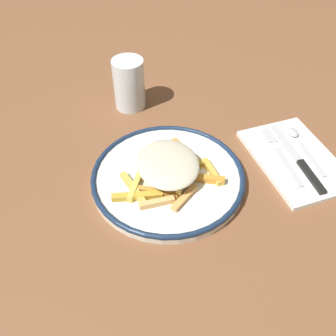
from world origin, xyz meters
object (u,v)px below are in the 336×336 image
napkin (295,159)px  spoon (300,142)px  knife (301,163)px  fries_heap (169,168)px  water_glass (129,84)px  plate (168,177)px  fork (282,156)px

napkin → spoon: (0.03, 0.03, 0.01)m
knife → spoon: size_ratio=1.38×
fries_heap → water_glass: 0.27m
fries_heap → spoon: size_ratio=1.42×
plate → napkin: size_ratio=1.31×
napkin → knife: (-0.00, -0.02, 0.01)m
water_glass → plate: bearing=-88.5°
plate → napkin: 0.27m
plate → fries_heap: fries_heap is taller
spoon → napkin: bearing=-131.4°
fork → fries_heap: bearing=176.5°
plate → knife: plate is taller
plate → spoon: 0.30m
knife → plate: bearing=169.6°
plate → water_glass: (-0.01, 0.27, 0.05)m
fries_heap → fork: fries_heap is taller
knife → spoon: spoon is taller
plate → spoon: (0.30, 0.00, 0.00)m
napkin → water_glass: 0.41m
napkin → fries_heap: bearing=174.3°
fries_heap → knife: bearing=-9.7°
fries_heap → water_glass: water_glass is taller
plate → knife: bearing=-10.4°
napkin → spoon: size_ratio=1.50×
napkin → plate: bearing=173.6°
knife → napkin: bearing=86.5°
fork → water_glass: bearing=130.9°
fork → knife: bearing=-50.5°
napkin → water_glass: size_ratio=1.91×
fork → knife: 0.04m
knife → spoon: 0.06m
napkin → knife: size_ratio=1.09×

